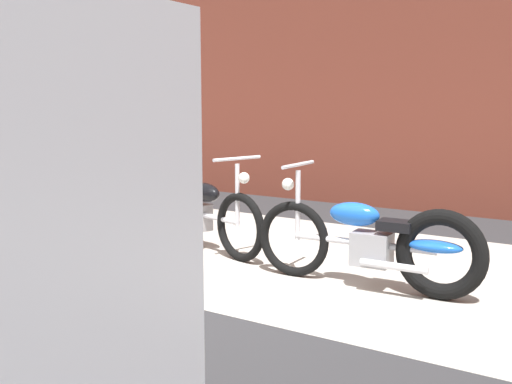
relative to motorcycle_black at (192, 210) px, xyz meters
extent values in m
plane|color=#2D2D30|center=(1.02, -1.54, -0.40)|extent=(80.00, 80.00, 0.00)
cube|color=#B2ADA3|center=(1.02, 0.21, -0.40)|extent=(36.00, 3.50, 0.01)
cube|color=brown|center=(1.02, 3.66, 2.46)|extent=(36.00, 0.50, 5.72)
torus|color=black|center=(0.78, -0.21, -0.06)|extent=(0.68, 0.25, 0.68)
torus|color=black|center=(-0.48, 0.13, -0.03)|extent=(0.74, 0.32, 0.73)
cylinder|color=silver|center=(0.15, -0.04, -0.02)|extent=(1.21, 0.38, 0.06)
cube|color=#99999E|center=(0.07, -0.02, -0.06)|extent=(0.37, 0.30, 0.28)
ellipsoid|color=black|center=(0.23, -0.06, 0.22)|extent=(0.47, 0.30, 0.20)
ellipsoid|color=black|center=(-0.43, 0.11, 0.03)|extent=(0.47, 0.29, 0.10)
cube|color=black|center=(-0.12, 0.03, 0.16)|extent=(0.32, 0.27, 0.08)
cylinder|color=silver|center=(0.74, -0.20, 0.25)|extent=(0.05, 0.05, 0.62)
cylinder|color=silver|center=(0.74, -0.20, 0.61)|extent=(0.18, 0.57, 0.03)
sphere|color=white|center=(0.84, -0.23, 0.43)|extent=(0.11, 0.11, 0.11)
cylinder|color=silver|center=(-0.12, 0.19, -0.14)|extent=(0.55, 0.20, 0.06)
torus|color=black|center=(1.47, -0.38, -0.06)|extent=(0.68, 0.11, 0.68)
torus|color=black|center=(2.77, -0.31, -0.03)|extent=(0.74, 0.16, 0.73)
cylinder|color=silver|center=(2.12, -0.34, -0.02)|extent=(1.24, 0.11, 0.06)
cube|color=#99999E|center=(2.20, -0.34, -0.06)|extent=(0.33, 0.23, 0.28)
ellipsoid|color=blue|center=(2.04, -0.35, 0.22)|extent=(0.45, 0.21, 0.20)
ellipsoid|color=blue|center=(2.72, -0.32, 0.03)|extent=(0.45, 0.20, 0.10)
cube|color=black|center=(2.40, -0.33, 0.16)|extent=(0.29, 0.21, 0.08)
cylinder|color=silver|center=(1.51, -0.37, 0.25)|extent=(0.05, 0.05, 0.62)
cylinder|color=silver|center=(1.51, -0.37, 0.61)|extent=(0.06, 0.58, 0.03)
sphere|color=white|center=(1.41, -0.38, 0.43)|extent=(0.11, 0.11, 0.11)
cylinder|color=silver|center=(2.45, -0.48, -0.14)|extent=(0.55, 0.09, 0.06)
camera|label=1|loc=(4.11, -5.04, 1.17)|focal=43.05mm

